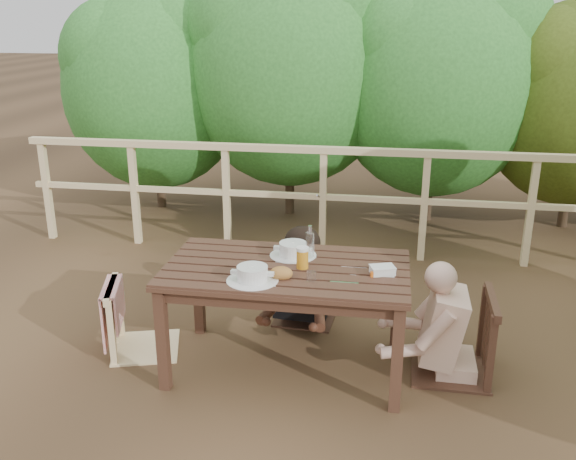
% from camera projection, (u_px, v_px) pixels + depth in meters
% --- Properties ---
extents(ground, '(60.00, 60.00, 0.00)m').
position_uv_depth(ground, '(287.00, 366.00, 3.98)').
color(ground, brown).
rests_on(ground, ground).
extents(table, '(1.46, 0.82, 0.67)m').
position_uv_depth(table, '(287.00, 319.00, 3.87)').
color(table, '#3A2318').
rests_on(table, ground).
extents(chair_left, '(0.55, 0.55, 0.89)m').
position_uv_depth(chair_left, '(141.00, 288.00, 4.05)').
color(chair_left, beige).
rests_on(chair_left, ground).
extents(chair_far, '(0.45, 0.45, 0.85)m').
position_uv_depth(chair_far, '(306.00, 264.00, 4.47)').
color(chair_far, '#3A2318').
rests_on(chair_far, ground).
extents(chair_right, '(0.50, 0.50, 0.98)m').
position_uv_depth(chair_right, '(456.00, 300.00, 3.77)').
color(chair_right, '#3A2318').
rests_on(chair_right, ground).
extents(woman, '(0.50, 0.60, 1.14)m').
position_uv_depth(woman, '(307.00, 244.00, 4.45)').
color(woman, black).
rests_on(woman, ground).
extents(diner_right, '(0.60, 0.49, 1.19)m').
position_uv_depth(diner_right, '(463.00, 284.00, 3.73)').
color(diner_right, beige).
rests_on(diner_right, ground).
extents(railing, '(5.60, 0.10, 1.01)m').
position_uv_depth(railing, '(323.00, 202.00, 5.68)').
color(railing, beige).
rests_on(railing, ground).
extents(hedge_row, '(6.60, 1.60, 3.80)m').
position_uv_depth(hedge_row, '(378.00, 36.00, 6.28)').
color(hedge_row, '#2D6F28').
rests_on(hedge_row, ground).
extents(soup_near, '(0.30, 0.30, 0.10)m').
position_uv_depth(soup_near, '(252.00, 275.00, 3.54)').
color(soup_near, silver).
rests_on(soup_near, table).
extents(soup_far, '(0.29, 0.29, 0.10)m').
position_uv_depth(soup_far, '(293.00, 250.00, 3.91)').
color(soup_far, white).
rests_on(soup_far, table).
extents(bread_roll, '(0.13, 0.10, 0.08)m').
position_uv_depth(bread_roll, '(281.00, 273.00, 3.59)').
color(bread_roll, '#A66435').
rests_on(bread_roll, table).
extents(beer_glass, '(0.07, 0.07, 0.14)m').
position_uv_depth(beer_glass, '(302.00, 259.00, 3.71)').
color(beer_glass, orange).
rests_on(beer_glass, table).
extents(bottle, '(0.05, 0.05, 0.22)m').
position_uv_depth(bottle, '(310.00, 243.00, 3.85)').
color(bottle, silver).
rests_on(bottle, table).
extents(tumbler, '(0.06, 0.06, 0.07)m').
position_uv_depth(tumbler, '(311.00, 277.00, 3.55)').
color(tumbler, silver).
rests_on(tumbler, table).
extents(butter_tub, '(0.17, 0.14, 0.06)m').
position_uv_depth(butter_tub, '(382.00, 271.00, 3.64)').
color(butter_tub, white).
rests_on(butter_tub, table).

